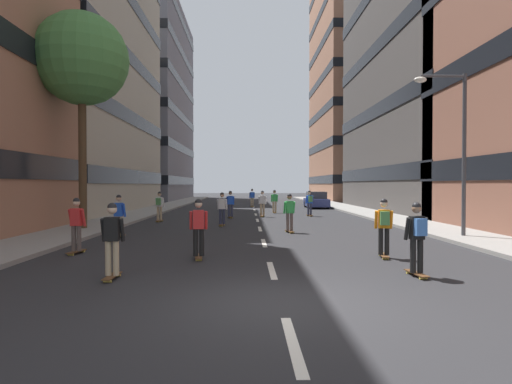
% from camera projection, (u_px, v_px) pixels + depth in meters
% --- Properties ---
extents(ground_plane, '(147.67, 147.67, 0.00)m').
position_uv_depth(ground_plane, '(255.00, 213.00, 32.46)').
color(ground_plane, '#28282B').
extents(sidewalk_left, '(2.83, 67.68, 0.14)m').
position_uv_depth(sidewalk_left, '(154.00, 210.00, 35.35)').
color(sidewalk_left, gray).
rests_on(sidewalk_left, ground_plane).
extents(sidewalk_right, '(2.83, 67.68, 0.14)m').
position_uv_depth(sidewalk_right, '(354.00, 210.00, 35.71)').
color(sidewalk_right, gray).
rests_on(sidewalk_right, ground_plane).
extents(lane_markings, '(0.16, 57.20, 0.01)m').
position_uv_depth(lane_markings, '(255.00, 212.00, 33.35)').
color(lane_markings, silver).
rests_on(lane_markings, ground_plane).
extents(building_left_mid, '(13.57, 20.67, 23.37)m').
position_uv_depth(building_left_mid, '(50.00, 66.00, 34.19)').
color(building_left_mid, '#B2A893').
rests_on(building_left_mid, ground_plane).
extents(building_left_far, '(13.57, 23.51, 27.09)m').
position_uv_depth(building_left_far, '(136.00, 104.00, 60.37)').
color(building_left_far, slate).
rests_on(building_left_far, ground_plane).
extents(building_right_mid, '(13.57, 22.33, 25.42)m').
position_uv_depth(building_right_mid, '(455.00, 56.00, 34.88)').
color(building_right_mid, '#4C4744').
rests_on(building_right_mid, ground_plane).
extents(building_right_far, '(13.57, 19.87, 33.05)m').
position_uv_depth(building_right_far, '(366.00, 84.00, 61.02)').
color(building_right_far, '#9E6B51').
rests_on(building_right_far, ground_plane).
extents(parked_car_near, '(1.82, 4.40, 1.52)m').
position_uv_depth(parked_car_near, '(316.00, 201.00, 39.12)').
color(parked_car_near, navy).
rests_on(parked_car_near, ground_plane).
extents(street_tree_near, '(4.32, 4.32, 10.11)m').
position_uv_depth(street_tree_near, '(82.00, 60.00, 19.85)').
color(street_tree_near, '#4C3823').
rests_on(street_tree_near, sidewalk_left).
extents(streetlamp_right, '(2.13, 0.30, 6.50)m').
position_uv_depth(streetlamp_right, '(455.00, 136.00, 16.99)').
color(streetlamp_right, '#3F3F44').
rests_on(streetlamp_right, sidewalk_right).
extents(skater_0, '(0.55, 0.91, 1.78)m').
position_uv_depth(skater_0, '(274.00, 200.00, 32.34)').
color(skater_0, brown).
rests_on(skater_0, ground_plane).
extents(skater_1, '(0.55, 0.92, 1.78)m').
position_uv_depth(skater_1, '(417.00, 234.00, 10.06)').
color(skater_1, brown).
rests_on(skater_1, ground_plane).
extents(skater_2, '(0.55, 0.92, 1.78)m').
position_uv_depth(skater_2, '(199.00, 226.00, 12.43)').
color(skater_2, brown).
rests_on(skater_2, ground_plane).
extents(skater_3, '(0.56, 0.92, 1.78)m').
position_uv_depth(skater_3, '(222.00, 207.00, 22.35)').
color(skater_3, brown).
rests_on(skater_3, ground_plane).
extents(skater_4, '(0.57, 0.92, 1.78)m').
position_uv_depth(skater_4, '(290.00, 211.00, 19.20)').
color(skater_4, brown).
rests_on(skater_4, ground_plane).
extents(skater_5, '(0.56, 0.92, 1.78)m').
position_uv_depth(skater_5, '(262.00, 202.00, 28.48)').
color(skater_5, brown).
rests_on(skater_5, ground_plane).
extents(skater_6, '(0.56, 0.92, 1.78)m').
position_uv_depth(skater_6, '(384.00, 224.00, 12.63)').
color(skater_6, brown).
rests_on(skater_6, ground_plane).
extents(skater_7, '(0.56, 0.92, 1.78)m').
position_uv_depth(skater_7, '(76.00, 223.00, 13.36)').
color(skater_7, brown).
rests_on(skater_7, ground_plane).
extents(skater_8, '(0.55, 0.92, 1.78)m').
position_uv_depth(skater_8, '(159.00, 205.00, 24.76)').
color(skater_8, brown).
rests_on(skater_8, ground_plane).
extents(skater_9, '(0.57, 0.92, 1.78)m').
position_uv_depth(skater_9, '(310.00, 202.00, 29.08)').
color(skater_9, brown).
rests_on(skater_9, ground_plane).
extents(skater_10, '(0.57, 0.92, 1.78)m').
position_uv_depth(skater_10, '(252.00, 197.00, 41.00)').
color(skater_10, brown).
rests_on(skater_10, ground_plane).
extents(skater_11, '(0.57, 0.92, 1.78)m').
position_uv_depth(skater_11, '(230.00, 203.00, 27.61)').
color(skater_11, brown).
rests_on(skater_11, ground_plane).
extents(skater_12, '(0.53, 0.90, 1.78)m').
position_uv_depth(skater_12, '(112.00, 237.00, 9.78)').
color(skater_12, brown).
rests_on(skater_12, ground_plane).
extents(skater_13, '(0.56, 0.92, 1.78)m').
position_uv_depth(skater_13, '(119.00, 214.00, 17.32)').
color(skater_13, brown).
rests_on(skater_13, ground_plane).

